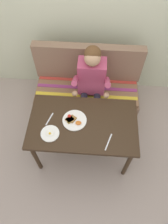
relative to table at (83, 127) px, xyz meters
The scene contains 9 objects.
ground_plane 0.65m from the table, ahead, with size 8.00×8.00×0.00m, color #A9978F.
back_wall 1.43m from the table, 90.00° to the left, with size 4.40×0.10×2.60m, color beige.
table is the anchor object (origin of this frame).
couch 0.83m from the table, 90.00° to the left, with size 1.44×0.56×1.00m.
person 0.60m from the table, 84.17° to the left, with size 0.45×0.61×1.21m.
plate_breakfast 0.14m from the table, 168.38° to the left, with size 0.27×0.27×0.05m.
plate_eggs 0.39m from the table, 154.93° to the right, with size 0.20×0.20×0.04m.
fork 0.38m from the table, behind, with size 0.01×0.17×0.01m, color silver.
knife 0.36m from the table, 36.79° to the right, with size 0.01×0.20×0.01m, color silver.
Camera 1 is at (0.09, -1.16, 2.74)m, focal length 33.92 mm.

